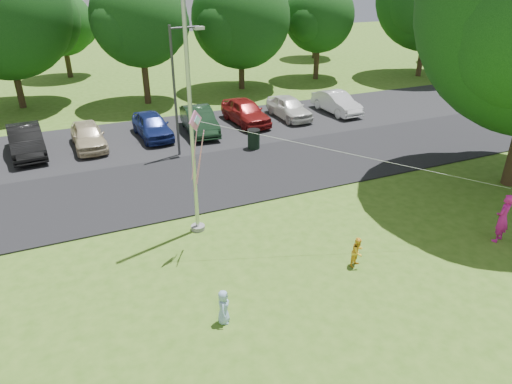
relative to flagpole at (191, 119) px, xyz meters
name	(u,v)px	position (x,y,z in m)	size (l,w,h in m)	color
ground	(359,283)	(3.50, -5.00, -4.17)	(120.00, 120.00, 0.00)	#3E681B
park_road	(245,172)	(3.50, 4.00, -4.14)	(60.00, 6.00, 0.06)	black
parking_strip	(202,131)	(3.50, 10.50, -4.14)	(42.00, 7.00, 0.06)	black
flagpole	(191,119)	(0.00, 0.00, 0.00)	(0.50, 0.50, 10.00)	#B7BABF
street_lamp	(179,80)	(1.55, 7.37, -0.40)	(1.76, 0.43, 6.26)	#3F3F44
trash_can	(254,139)	(5.10, 6.65, -3.63)	(0.67, 0.67, 1.06)	black
tree_row	(181,13)	(5.09, 19.23, 1.55)	(64.35, 11.94, 10.88)	#332316
horizon_trees	(181,20)	(7.56, 28.88, 0.14)	(77.46, 7.20, 7.02)	#332316
parked_cars	(197,120)	(3.23, 10.47, -3.41)	(19.97, 4.89, 1.46)	black
woman	(503,218)	(9.35, -4.92, -3.28)	(0.65, 0.43, 1.78)	#D01B96
child_yellow	(358,252)	(3.98, -4.18, -3.66)	(0.49, 0.38, 1.01)	yellow
child_blue	(223,307)	(-0.79, -4.91, -3.66)	(0.49, 0.32, 1.01)	#95BBE4
kite	(207,136)	(0.13, -1.28, -0.19)	(9.79, 4.05, 2.77)	pink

